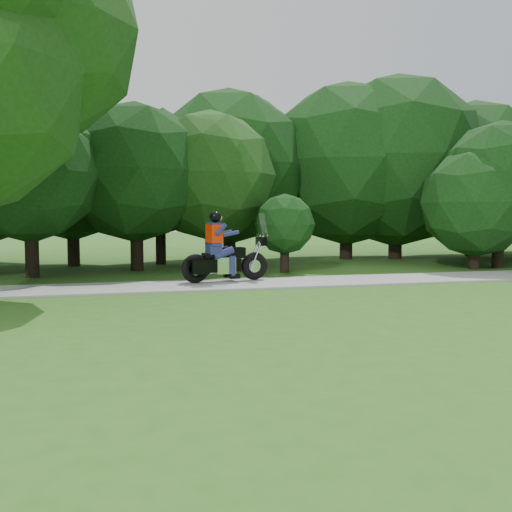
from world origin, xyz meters
name	(u,v)px	position (x,y,z in m)	size (l,w,h in m)	color
walkway	(360,280)	(0.00, 8.00, 0.03)	(60.00, 2.20, 0.06)	gray
tree_line	(326,172)	(1.51, 14.59, 3.62)	(39.31, 11.11, 7.86)	black
touring_motorcycle	(220,256)	(-4.06, 8.43, 0.78)	(2.59, 1.08, 1.98)	black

